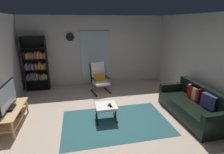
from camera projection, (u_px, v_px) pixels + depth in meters
The scene contains 14 objects.
ground_plane at pixel (110, 122), 4.26m from camera, with size 7.02×7.02×0.00m, color #C4AE98.
wall_back at pixel (95, 51), 6.56m from camera, with size 5.60×0.06×2.60m, color beige.
wall_right at pixel (213, 66), 4.39m from camera, with size 0.06×6.00×2.60m, color beige.
glass_door_panel at pixel (96, 58), 6.58m from camera, with size 1.10×0.01×2.00m, color silver.
area_rug at pixel (116, 122), 4.23m from camera, with size 2.58×1.62×0.01m, color #2B595E.
tv_stand at pixel (11, 114), 4.02m from camera, with size 0.51×1.23×0.45m.
television at pixel (7, 97), 3.87m from camera, with size 0.20×0.98×0.62m.
bookshelf_near_tv at pixel (36, 65), 6.02m from camera, with size 0.78×0.30×1.91m.
leather_sofa at pixel (194, 106), 4.41m from camera, with size 0.85×1.93×0.80m.
lounge_armchair at pixel (99, 77), 5.95m from camera, with size 0.68×0.75×1.02m.
ottoman at pixel (106, 108), 4.26m from camera, with size 0.53×0.49×0.40m.
tv_remote at pixel (109, 105), 4.25m from camera, with size 0.04×0.14×0.02m, color black.
cell_phone at pixel (110, 106), 4.18m from camera, with size 0.07×0.14×0.01m, color black.
wall_clock at pixel (70, 37), 6.14m from camera, with size 0.29×0.03×0.29m.
Camera 1 is at (-0.73, -3.64, 2.38)m, focal length 27.41 mm.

